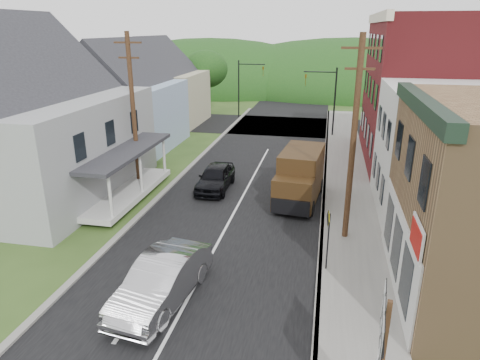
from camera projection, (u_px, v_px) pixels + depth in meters
The scene contains 24 objects.
ground at pixel (206, 265), 17.49m from camera, with size 120.00×120.00×0.00m, color #2D4719.
road at pixel (250, 183), 26.72m from camera, with size 9.00×90.00×0.02m, color black.
cross_road at pixel (281, 126), 42.41m from camera, with size 60.00×9.00×0.02m, color black.
sidewalk_right at pixel (348, 201), 23.73m from camera, with size 2.80×55.00×0.15m, color slate.
curb_right at pixel (323, 199), 23.99m from camera, with size 0.20×55.00×0.15m, color slate.
curb_left at pixel (168, 188), 25.74m from camera, with size 0.30×55.00×0.12m, color slate.
storefront_white at pixel (466, 154), 21.18m from camera, with size 8.00×7.00×6.50m, color silver.
storefront_red at pixel (431, 92), 29.36m from camera, with size 8.00×12.00×10.00m, color maroon.
house_gray at pixel (27, 121), 23.89m from camera, with size 10.20×12.24×8.35m.
house_blue at pixel (130, 101), 34.03m from camera, with size 7.14×8.16×7.28m.
house_cream at pixel (165, 86), 42.43m from camera, with size 7.14×8.16×7.28m.
utility_pole_right at pixel (353, 140), 18.10m from camera, with size 1.60×0.26×9.00m.
utility_pole_left at pixel (133, 111), 24.55m from camera, with size 1.60×0.26×9.00m.
traffic_signal_right at pixel (327, 94), 37.10m from camera, with size 2.87×0.20×6.00m.
traffic_signal_left at pixel (245, 82), 45.20m from camera, with size 2.87×0.20×6.00m.
tree_left_b at pixel (19, 92), 30.15m from camera, with size 4.80×4.80×6.94m.
tree_left_c at pixel (59, 67), 37.56m from camera, with size 5.80×5.80×8.41m.
tree_left_d at pixel (206, 69), 47.09m from camera, with size 4.80×4.80×6.94m.
forested_ridge at pixel (301, 89), 68.25m from camera, with size 90.00×30.00×16.00m, color #113812.
silver_sedan at pixel (162, 281), 14.89m from camera, with size 1.75×5.01×1.65m, color #ACACB1.
dark_sedan at pixel (215, 178), 25.44m from camera, with size 1.76×4.37×1.49m, color black.
delivery_van at pixel (300, 177), 23.47m from camera, with size 2.56×5.28×2.86m.
route_sign_cluster at pixel (382, 347), 9.52m from camera, with size 0.32×2.00×3.51m.
warning_sign at pixel (328, 232), 16.40m from camera, with size 0.14×0.70×2.53m.
Camera 1 is at (4.44, -14.72, 9.13)m, focal length 32.00 mm.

